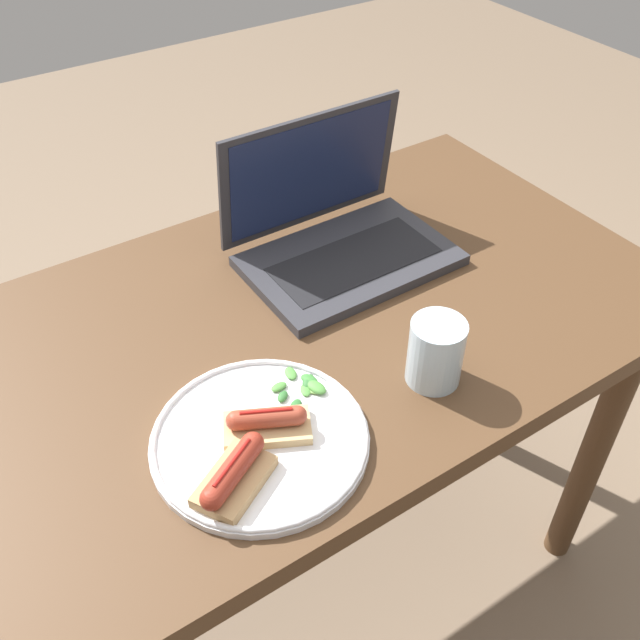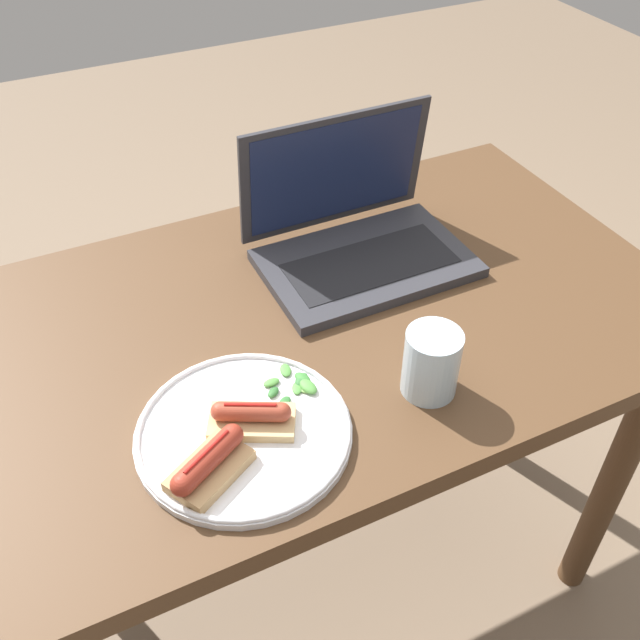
% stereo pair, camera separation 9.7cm
% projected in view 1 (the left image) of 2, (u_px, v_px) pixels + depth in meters
% --- Properties ---
extents(ground_plane, '(6.00, 6.00, 0.00)m').
position_uv_depth(ground_plane, '(312.00, 567.00, 1.56)').
color(ground_plane, '#75604C').
extents(desk, '(1.13, 0.67, 0.73)m').
position_uv_depth(desk, '(309.00, 362.00, 1.14)').
color(desk, '#4C331E').
rests_on(desk, ground_plane).
extents(laptop, '(0.33, 0.24, 0.22)m').
position_uv_depth(laptop, '(338.00, 234.00, 1.16)').
color(laptop, '#2D2D33').
rests_on(laptop, desk).
extents(plate, '(0.27, 0.27, 0.02)m').
position_uv_depth(plate, '(260.00, 439.00, 0.88)').
color(plate, silver).
rests_on(plate, desk).
extents(sausage_toast_left, '(0.12, 0.10, 0.04)m').
position_uv_depth(sausage_toast_left, '(267.00, 423.00, 0.88)').
color(sausage_toast_left, tan).
rests_on(sausage_toast_left, plate).
extents(sausage_toast_middle, '(0.12, 0.10, 0.05)m').
position_uv_depth(sausage_toast_middle, '(234.00, 475.00, 0.82)').
color(sausage_toast_middle, tan).
rests_on(sausage_toast_middle, plate).
extents(salad_pile, '(0.07, 0.08, 0.01)m').
position_uv_depth(salad_pile, '(303.00, 386.00, 0.94)').
color(salad_pile, '#709E4C').
rests_on(salad_pile, plate).
extents(drinking_glass, '(0.07, 0.07, 0.10)m').
position_uv_depth(drinking_glass, '(436.00, 352.00, 0.94)').
color(drinking_glass, silver).
rests_on(drinking_glass, desk).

